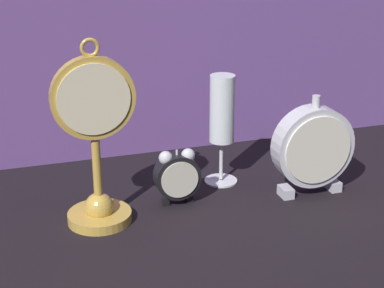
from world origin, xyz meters
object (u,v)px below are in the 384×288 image
(champagne_flute, at_px, (222,117))
(alarm_clock_twin_bell, at_px, (177,174))
(pocket_watch_on_stand, at_px, (96,151))
(mantel_clock_silver, at_px, (313,147))

(champagne_flute, bearing_deg, alarm_clock_twin_bell, -148.56)
(pocket_watch_on_stand, bearing_deg, champagne_flute, 19.50)
(alarm_clock_twin_bell, bearing_deg, mantel_clock_silver, -8.01)
(pocket_watch_on_stand, xyz_separation_m, mantel_clock_silver, (0.38, -0.01, -0.04))
(alarm_clock_twin_bell, xyz_separation_m, mantel_clock_silver, (0.24, -0.03, 0.03))
(alarm_clock_twin_bell, height_order, champagne_flute, champagne_flute)
(pocket_watch_on_stand, bearing_deg, alarm_clock_twin_bell, 9.28)
(mantel_clock_silver, xyz_separation_m, champagne_flute, (-0.13, 0.10, 0.04))
(pocket_watch_on_stand, bearing_deg, mantel_clock_silver, -1.62)
(pocket_watch_on_stand, relative_size, mantel_clock_silver, 1.66)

